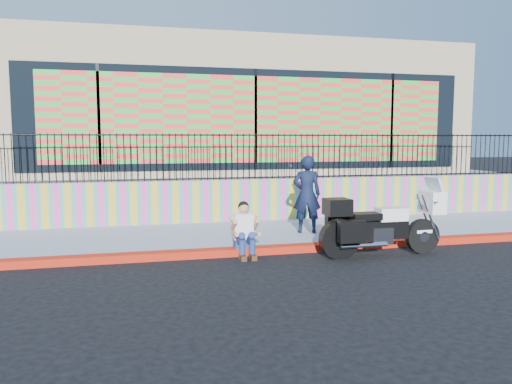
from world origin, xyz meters
name	(u,v)px	position (x,y,z in m)	size (l,w,h in m)	color
ground	(303,251)	(0.00, 0.00, 0.00)	(90.00, 90.00, 0.00)	black
red_curb	(303,248)	(0.00, 0.00, 0.07)	(16.00, 0.30, 0.15)	#A91F0C
sidewalk	(280,233)	(0.00, 1.65, 0.07)	(16.00, 3.00, 0.15)	gray
mural_wall	(263,199)	(0.00, 3.25, 0.70)	(16.00, 0.20, 1.10)	#FF43A9
metal_fence	(263,156)	(0.00, 3.25, 1.85)	(15.80, 0.04, 1.20)	black
elevated_platform	(228,185)	(0.00, 8.35, 0.62)	(16.00, 10.00, 1.25)	gray
storefront_building	(229,113)	(0.00, 8.13, 3.25)	(14.00, 8.06, 4.00)	tan
police_motorcycle	(380,223)	(1.35, -0.72, 0.65)	(2.51, 0.83, 1.56)	black
police_officer	(307,194)	(0.51, 1.23, 1.04)	(0.65, 0.43, 1.79)	black
seated_man	(245,234)	(-1.26, -0.18, 0.45)	(0.54, 0.71, 1.06)	navy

